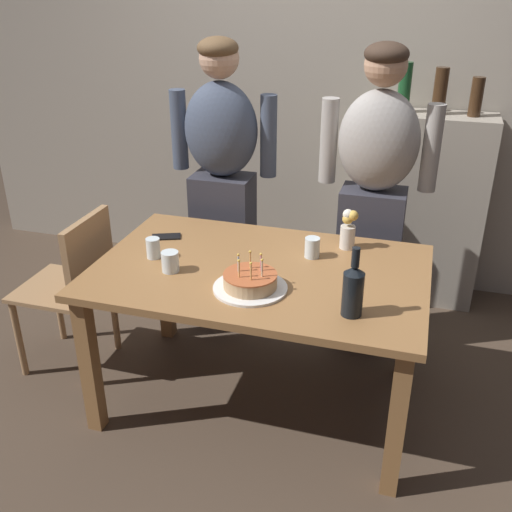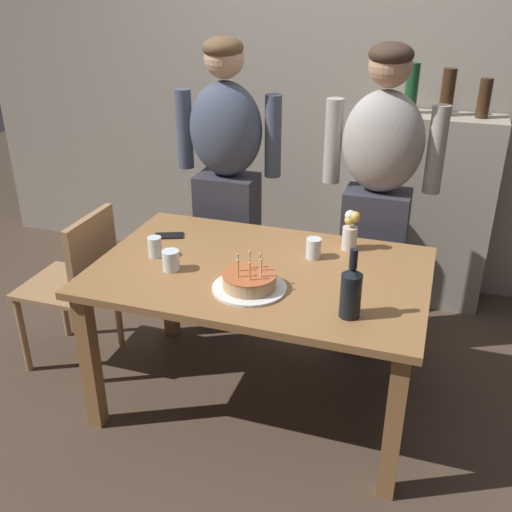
{
  "view_description": "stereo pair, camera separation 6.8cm",
  "coord_description": "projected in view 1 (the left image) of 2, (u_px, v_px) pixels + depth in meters",
  "views": [
    {
      "loc": [
        0.66,
        -2.28,
        1.95
      ],
      "look_at": [
        0.01,
        -0.08,
        0.84
      ],
      "focal_mm": 41.25,
      "sensor_mm": 36.0,
      "label": 1
    },
    {
      "loc": [
        0.72,
        -2.26,
        1.95
      ],
      "look_at": [
        0.01,
        -0.08,
        0.84
      ],
      "focal_mm": 41.25,
      "sensor_mm": 36.0,
      "label": 2
    }
  ],
  "objects": [
    {
      "name": "wine_bottle",
      "position": [
        353.0,
        289.0,
        2.26
      ],
      "size": [
        0.08,
        0.08,
        0.29
      ],
      "color": "black",
      "rests_on": "dining_table"
    },
    {
      "name": "water_glass_near",
      "position": [
        153.0,
        248.0,
        2.74
      ],
      "size": [
        0.07,
        0.07,
        0.1
      ],
      "primitive_type": "cylinder",
      "color": "silver",
      "rests_on": "dining_table"
    },
    {
      "name": "dining_table",
      "position": [
        260.0,
        287.0,
        2.7
      ],
      "size": [
        1.5,
        0.96,
        0.74
      ],
      "color": "olive",
      "rests_on": "ground_plane"
    },
    {
      "name": "person_woman_cardigan",
      "position": [
        374.0,
        198.0,
        3.1
      ],
      "size": [
        0.61,
        0.27,
        1.66
      ],
      "rotation": [
        0.0,
        0.0,
        3.14
      ],
      "color": "#33333D",
      "rests_on": "ground_plane"
    },
    {
      "name": "dining_chair",
      "position": [
        76.0,
        281.0,
        3.03
      ],
      "size": [
        0.42,
        0.42,
        0.87
      ],
      "rotation": [
        0.0,
        0.0,
        -1.57
      ],
      "color": "#A37A51",
      "rests_on": "ground_plane"
    },
    {
      "name": "flower_vase",
      "position": [
        348.0,
        229.0,
        2.82
      ],
      "size": [
        0.08,
        0.07,
        0.2
      ],
      "color": "silver",
      "rests_on": "dining_table"
    },
    {
      "name": "water_glass_side",
      "position": [
        312.0,
        248.0,
        2.75
      ],
      "size": [
        0.07,
        0.07,
        0.1
      ],
      "primitive_type": "cylinder",
      "color": "silver",
      "rests_on": "dining_table"
    },
    {
      "name": "back_wall",
      "position": [
        327.0,
        85.0,
        3.76
      ],
      "size": [
        5.2,
        0.1,
        2.6
      ],
      "primitive_type": "cube",
      "color": "#9E9384",
      "rests_on": "ground_plane"
    },
    {
      "name": "ground_plane",
      "position": [
        259.0,
        398.0,
        2.99
      ],
      "size": [
        10.0,
        10.0,
        0.0
      ],
      "primitive_type": "plane",
      "color": "#47382B"
    },
    {
      "name": "cell_phone",
      "position": [
        166.0,
        237.0,
        2.97
      ],
      "size": [
        0.16,
        0.12,
        0.01
      ],
      "primitive_type": "cube",
      "rotation": [
        0.0,
        0.0,
        0.39
      ],
      "color": "black",
      "rests_on": "dining_table"
    },
    {
      "name": "person_man_bearded",
      "position": [
        222.0,
        183.0,
        3.32
      ],
      "size": [
        0.61,
        0.27,
        1.66
      ],
      "rotation": [
        0.0,
        0.0,
        3.14
      ],
      "color": "#33333D",
      "rests_on": "ground_plane"
    },
    {
      "name": "shelf_cabinet",
      "position": [
        424.0,
        208.0,
        3.69
      ],
      "size": [
        0.71,
        0.3,
        1.49
      ],
      "color": "#9E9384",
      "rests_on": "ground_plane"
    },
    {
      "name": "water_glass_far",
      "position": [
        170.0,
        262.0,
        2.62
      ],
      "size": [
        0.08,
        0.08,
        0.09
      ],
      "primitive_type": "cylinder",
      "color": "silver",
      "rests_on": "dining_table"
    },
    {
      "name": "birthday_cake",
      "position": [
        250.0,
        282.0,
        2.47
      ],
      "size": [
        0.32,
        0.32,
        0.16
      ],
      "color": "white",
      "rests_on": "dining_table"
    }
  ]
}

